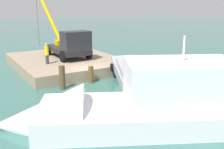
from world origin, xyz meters
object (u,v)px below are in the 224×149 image
object	(u,v)px
dock_worker	(47,53)
salvaged_car	(130,74)
crane_truck	(69,44)
moored_yacht	(124,115)

from	to	relation	value
dock_worker	salvaged_car	size ratio (longest dim) A/B	0.40
crane_truck	dock_worker	distance (m)	2.98
salvaged_car	moored_yacht	xyz separation A→B (m)	(5.65, -4.36, -0.11)
moored_yacht	dock_worker	bearing A→B (deg)	-179.56
crane_truck	dock_worker	bearing A→B (deg)	-62.99
moored_yacht	salvaged_car	bearing A→B (deg)	142.37
crane_truck	salvaged_car	distance (m)	7.64
crane_truck	moored_yacht	size ratio (longest dim) A/B	0.54
crane_truck	moored_yacht	xyz separation A→B (m)	(12.90, -2.53, -1.67)
dock_worker	salvaged_car	xyz separation A→B (m)	(5.92, 4.45, -1.11)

